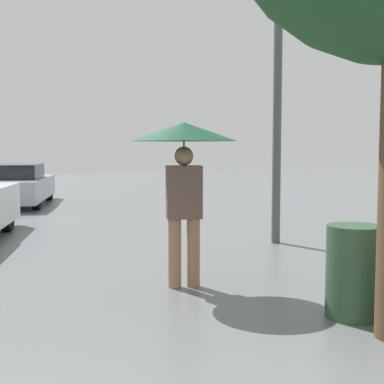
% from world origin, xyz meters
% --- Properties ---
extents(pedestrian, '(1.17, 1.17, 1.84)m').
position_xyz_m(pedestrian, '(0.35, 4.43, 1.52)').
color(pedestrian, '#9E7051').
rests_on(pedestrian, ground_plane).
extents(parked_car_farthest, '(1.84, 3.89, 1.12)m').
position_xyz_m(parked_car_farthest, '(-3.28, 13.59, 0.54)').
color(parked_car_farthest, '#9EA3A8').
rests_on(parked_car_farthest, ground_plane).
extents(street_lamp, '(0.36, 0.36, 4.47)m').
position_xyz_m(street_lamp, '(2.18, 7.02, 2.87)').
color(street_lamp, '#515456').
rests_on(street_lamp, ground_plane).
extents(trash_bin, '(0.51, 0.51, 0.86)m').
position_xyz_m(trash_bin, '(1.77, 3.15, 0.43)').
color(trash_bin, '#2D4C33').
rests_on(trash_bin, ground_plane).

